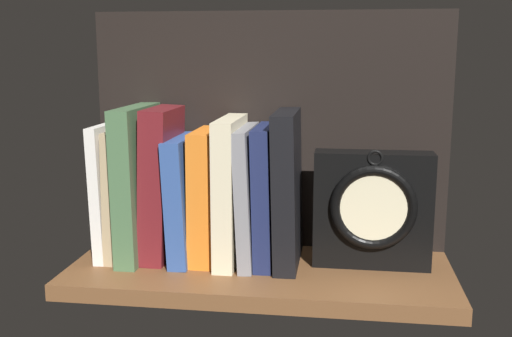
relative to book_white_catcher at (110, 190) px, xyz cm
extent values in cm
cube|color=brown|center=(25.71, -2.85, -12.25)|extent=(60.35, 24.84, 2.50)
cube|color=black|center=(25.71, 8.97, 9.15)|extent=(60.35, 1.20, 40.30)
cube|color=silver|center=(0.00, 0.00, 0.00)|extent=(2.19, 13.39, 22.03)
cube|color=tan|center=(2.07, 0.00, -0.38)|extent=(2.15, 13.35, 21.26)
cube|color=#476B44|center=(4.98, 0.00, 1.46)|extent=(3.67, 16.74, 24.95)
cube|color=maroon|center=(9.01, 0.00, 1.38)|extent=(5.08, 12.87, 24.90)
cube|color=#2D4C8E|center=(12.85, 0.00, -0.95)|extent=(3.82, 14.84, 20.21)
cube|color=orange|center=(16.62, 0.00, -0.35)|extent=(4.09, 12.69, 21.33)
cube|color=beige|center=(20.47, 0.00, 0.64)|extent=(3.25, 15.69, 23.29)
cube|color=gray|center=(23.45, 0.00, -0.06)|extent=(3.11, 15.51, 21.94)
cube|color=#192147|center=(26.24, 0.00, 0.05)|extent=(3.36, 13.98, 22.17)
cube|color=black|center=(29.69, 0.00, 1.23)|extent=(4.15, 15.64, 24.54)
cube|color=black|center=(43.12, 0.17, -1.82)|extent=(18.35, 5.02, 18.35)
torus|color=black|center=(43.12, -2.74, -0.77)|extent=(13.26, 1.63, 13.26)
cylinder|color=beige|center=(43.12, -2.74, -0.77)|extent=(10.70, 0.60, 10.70)
cube|color=black|center=(44.12, -3.24, 0.07)|extent=(2.20, 0.30, 1.91)
cube|color=black|center=(43.77, -3.24, 1.22)|extent=(1.59, 0.30, 4.07)
torus|color=black|center=(43.12, -2.34, 6.86)|extent=(2.44, 0.44, 2.44)
camera|label=1|loc=(38.05, -94.23, 22.68)|focal=42.72mm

